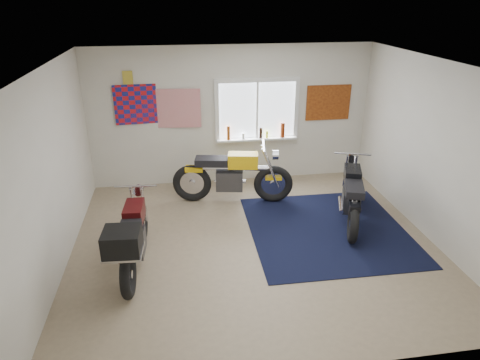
{
  "coord_description": "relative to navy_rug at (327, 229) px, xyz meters",
  "views": [
    {
      "loc": [
        -1.08,
        -5.59,
        3.56
      ],
      "look_at": [
        -0.16,
        0.4,
        0.9
      ],
      "focal_mm": 32.0,
      "sensor_mm": 36.0,
      "label": 1
    }
  ],
  "objects": [
    {
      "name": "ground",
      "position": [
        -1.26,
        -0.21,
        -0.01
      ],
      "size": [
        5.5,
        5.5,
        0.0
      ],
      "primitive_type": "plane",
      "color": "#9E896B",
      "rests_on": "ground"
    },
    {
      "name": "room_shell",
      "position": [
        -1.26,
        -0.21,
        1.63
      ],
      "size": [
        5.5,
        5.5,
        5.5
      ],
      "color": "white",
      "rests_on": "ground"
    },
    {
      "name": "navy_rug",
      "position": [
        0.0,
        0.0,
        0.0
      ],
      "size": [
        2.53,
        2.62,
        0.01
      ],
      "primitive_type": "cube",
      "rotation": [
        0.0,
        0.0,
        -0.01
      ],
      "color": "black",
      "rests_on": "ground"
    },
    {
      "name": "window_assembly",
      "position": [
        -0.76,
        2.26,
        1.36
      ],
      "size": [
        1.66,
        0.17,
        1.26
      ],
      "color": "white",
      "rests_on": "room_shell"
    },
    {
      "name": "oil_bottles",
      "position": [
        -0.67,
        2.19,
        1.02
      ],
      "size": [
        1.17,
        0.09,
        0.3
      ],
      "color": "#974416",
      "rests_on": "window_assembly"
    },
    {
      "name": "flag_display",
      "position": [
        -3.16,
        2.27,
        2.14
      ],
      "size": [
        1.6,
        0.1,
        1.17
      ],
      "color": "red",
      "rests_on": "room_shell"
    },
    {
      "name": "triumph_poster",
      "position": [
        0.69,
        2.27,
        1.54
      ],
      "size": [
        0.9,
        0.03,
        0.7
      ],
      "primitive_type": "cube",
      "color": "#A54C14",
      "rests_on": "room_shell"
    },
    {
      "name": "yellow_triumph",
      "position": [
        -1.39,
        1.3,
        0.48
      ],
      "size": [
        2.2,
        0.69,
        1.11
      ],
      "rotation": [
        0.0,
        0.0,
        -0.18
      ],
      "color": "black",
      "rests_on": "ground"
    },
    {
      "name": "black_chrome_bike",
      "position": [
        0.47,
        0.27,
        0.45
      ],
      "size": [
        0.85,
        1.95,
        1.04
      ],
      "rotation": [
        0.0,
        0.0,
        1.24
      ],
      "color": "black",
      "rests_on": "navy_rug"
    },
    {
      "name": "maroon_tourer",
      "position": [
        -3.02,
        -0.67,
        0.52
      ],
      "size": [
        0.62,
        2.0,
        1.01
      ],
      "rotation": [
        0.0,
        0.0,
        1.51
      ],
      "color": "black",
      "rests_on": "ground"
    }
  ]
}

